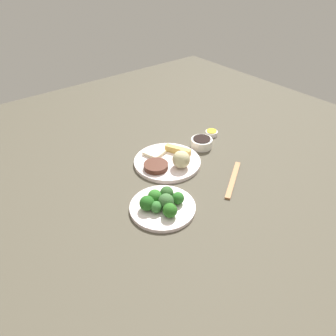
{
  "coord_description": "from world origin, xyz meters",
  "views": [
    {
      "loc": [
        0.81,
        -0.7,
        0.79
      ],
      "look_at": [
        0.03,
        -0.07,
        0.06
      ],
      "focal_mm": 34.13,
      "sensor_mm": 36.0,
      "label": 1
    }
  ],
  "objects_px": {
    "soy_sauce_bowl": "(202,143)",
    "sauce_ramekin_hot_mustard": "(211,133)",
    "broccoli_plate": "(163,207)",
    "main_plate": "(167,162)",
    "chopsticks_pair": "(233,180)"
  },
  "relations": [
    {
      "from": "soy_sauce_bowl",
      "to": "sauce_ramekin_hot_mustard",
      "type": "height_order",
      "value": "soy_sauce_bowl"
    },
    {
      "from": "broccoli_plate",
      "to": "main_plate",
      "type": "bearing_deg",
      "value": 137.98
    },
    {
      "from": "chopsticks_pair",
      "to": "broccoli_plate",
      "type": "bearing_deg",
      "value": -97.99
    },
    {
      "from": "broccoli_plate",
      "to": "soy_sauce_bowl",
      "type": "height_order",
      "value": "soy_sauce_bowl"
    },
    {
      "from": "sauce_ramekin_hot_mustard",
      "to": "soy_sauce_bowl",
      "type": "bearing_deg",
      "value": -66.97
    },
    {
      "from": "soy_sauce_bowl",
      "to": "chopsticks_pair",
      "type": "bearing_deg",
      "value": -16.16
    },
    {
      "from": "main_plate",
      "to": "sauce_ramekin_hot_mustard",
      "type": "height_order",
      "value": "sauce_ramekin_hot_mustard"
    },
    {
      "from": "sauce_ramekin_hot_mustard",
      "to": "main_plate",
      "type": "bearing_deg",
      "value": -80.36
    },
    {
      "from": "main_plate",
      "to": "chopsticks_pair",
      "type": "bearing_deg",
      "value": 27.09
    },
    {
      "from": "chopsticks_pair",
      "to": "sauce_ramekin_hot_mustard",
      "type": "bearing_deg",
      "value": 148.59
    },
    {
      "from": "main_plate",
      "to": "soy_sauce_bowl",
      "type": "relative_size",
      "value": 2.92
    },
    {
      "from": "main_plate",
      "to": "sauce_ramekin_hot_mustard",
      "type": "distance_m",
      "value": 0.32
    },
    {
      "from": "soy_sauce_bowl",
      "to": "sauce_ramekin_hot_mustard",
      "type": "bearing_deg",
      "value": 113.03
    },
    {
      "from": "broccoli_plate",
      "to": "chopsticks_pair",
      "type": "relative_size",
      "value": 0.96
    },
    {
      "from": "main_plate",
      "to": "soy_sauce_bowl",
      "type": "bearing_deg",
      "value": 91.7
    }
  ]
}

